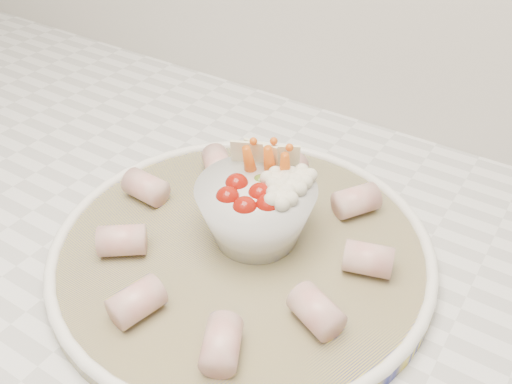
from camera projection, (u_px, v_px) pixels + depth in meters
The scene contains 3 objects.
serving_platter at pixel (242, 249), 0.58m from camera, with size 0.49×0.49×0.02m.
veggie_bowl at pixel (258, 208), 0.57m from camera, with size 0.12×0.12×0.10m.
cured_meat_rolls at pixel (242, 235), 0.57m from camera, with size 0.30×0.29×0.03m.
Camera 1 is at (0.20, 1.08, 1.33)m, focal length 40.00 mm.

